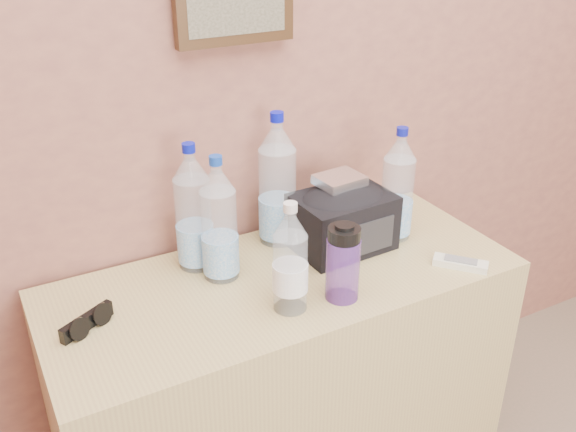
% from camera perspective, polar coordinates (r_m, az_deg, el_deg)
% --- Properties ---
extents(dresser, '(1.19, 0.50, 0.74)m').
position_cam_1_polar(dresser, '(1.84, -0.33, -15.20)').
color(dresser, tan).
rests_on(dresser, ground).
extents(pet_large_a, '(0.09, 0.09, 0.32)m').
position_cam_1_polar(pet_large_a, '(1.56, -6.14, -0.82)').
color(pet_large_a, silver).
rests_on(pet_large_a, dresser).
extents(pet_large_b, '(0.09, 0.09, 0.33)m').
position_cam_1_polar(pet_large_b, '(1.61, -8.40, 0.21)').
color(pet_large_b, white).
rests_on(pet_large_b, dresser).
extents(pet_large_c, '(0.10, 0.10, 0.37)m').
position_cam_1_polar(pet_large_c, '(1.71, -0.95, 2.67)').
color(pet_large_c, silver).
rests_on(pet_large_c, dresser).
extents(pet_large_d, '(0.09, 0.09, 0.32)m').
position_cam_1_polar(pet_large_d, '(1.76, 9.70, 2.29)').
color(pet_large_d, white).
rests_on(pet_large_d, dresser).
extents(pet_small, '(0.08, 0.08, 0.27)m').
position_cam_1_polar(pet_small, '(1.44, 0.20, -4.26)').
color(pet_small, '#ADC9D5').
rests_on(pet_small, dresser).
extents(nalgene_bottle, '(0.08, 0.08, 0.19)m').
position_cam_1_polar(nalgene_bottle, '(1.49, 4.91, -4.12)').
color(nalgene_bottle, purple).
rests_on(nalgene_bottle, dresser).
extents(sunglasses, '(0.15, 0.11, 0.04)m').
position_cam_1_polar(sunglasses, '(1.50, -17.45, -8.96)').
color(sunglasses, black).
rests_on(sunglasses, dresser).
extents(ac_remote, '(0.12, 0.13, 0.02)m').
position_cam_1_polar(ac_remote, '(1.71, 15.08, -4.09)').
color(ac_remote, silver).
rests_on(ac_remote, dresser).
extents(toiletry_bag, '(0.26, 0.19, 0.17)m').
position_cam_1_polar(toiletry_bag, '(1.71, 4.85, -0.19)').
color(toiletry_bag, black).
rests_on(toiletry_bag, dresser).
extents(foil_packet, '(0.13, 0.11, 0.02)m').
position_cam_1_polar(foil_packet, '(1.69, 4.61, 3.19)').
color(foil_packet, white).
rests_on(foil_packet, toiletry_bag).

